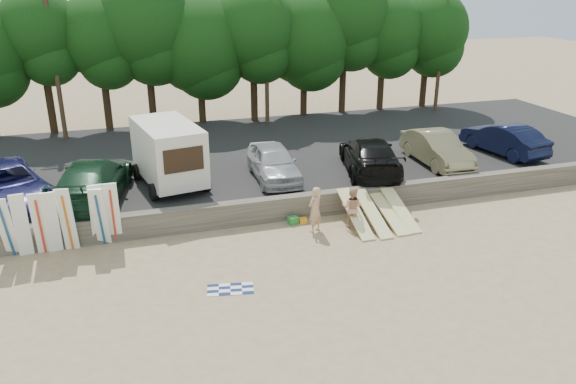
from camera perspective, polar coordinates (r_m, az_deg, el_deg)
name	(u,v)px	position (r m, az deg, el deg)	size (l,w,h in m)	color
ground	(327,248)	(21.14, 3.97, -5.65)	(120.00, 120.00, 0.00)	tan
seawall	(302,206)	(23.50, 1.42, -1.40)	(44.00, 0.50, 1.00)	#6B6356
parking_lot	(258,157)	(30.32, -3.05, 3.59)	(44.00, 14.50, 0.70)	#282828
treeline	(234,32)	(36.00, -5.50, 15.84)	(33.26, 6.26, 9.20)	#382616
utility_poles	(266,47)	(34.95, -2.21, 14.51)	(25.80, 0.26, 9.00)	#473321
box_trailer	(168,151)	(25.24, -12.07, 4.07)	(3.18, 4.77, 2.83)	silver
car_0	(5,186)	(25.46, -26.80, 0.58)	(2.82, 6.12, 1.70)	#141548
car_1	(93,180)	(24.67, -19.22, 1.18)	(2.45, 6.03, 1.75)	#12321E
car_2	(273,162)	(25.75, -1.49, 3.04)	(1.88, 4.68, 1.59)	#B1B0B6
car_3	(370,155)	(26.87, 8.31, 3.70)	(2.35, 5.78, 1.68)	black
car_4	(437,148)	(28.78, 14.86, 4.31)	(1.69, 4.85, 1.60)	#847B54
car_5	(504,139)	(31.55, 21.07, 5.07)	(1.70, 4.87, 1.60)	black
surfboard_upright_0	(6,228)	(22.06, -26.70, -3.27)	(0.50, 0.06, 2.60)	white
surfboard_upright_1	(22,225)	(21.94, -25.45, -3.09)	(0.50, 0.06, 2.60)	white
surfboard_upright_2	(40,224)	(21.84, -23.87, -2.96)	(0.50, 0.06, 2.60)	white
surfboard_upright_3	(52,223)	(21.76, -22.89, -2.89)	(0.50, 0.06, 2.60)	white
surfboard_upright_4	(67,220)	(21.78, -21.52, -2.63)	(0.50, 0.06, 2.60)	white
surfboard_upright_5	(97,215)	(21.85, -18.82, -2.21)	(0.50, 0.06, 2.60)	white
surfboard_upright_6	(100,217)	(21.67, -18.56, -2.44)	(0.50, 0.06, 2.60)	white
surfboard_upright_7	(113,213)	(21.79, -17.37, -2.08)	(0.50, 0.06, 2.60)	white
surfboard_low_0	(355,213)	(22.70, 6.84, -2.18)	(0.56, 3.00, 0.07)	beige
surfboard_low_1	(372,213)	(22.96, 8.57, -2.16)	(0.56, 3.00, 0.07)	beige
surfboard_low_2	(388,212)	(23.41, 10.14, -2.04)	(0.56, 3.00, 0.07)	beige
surfboard_low_3	(400,209)	(23.62, 11.28, -1.67)	(0.56, 3.00, 0.07)	beige
beachgoer_a	(315,210)	(22.00, 2.76, -1.80)	(0.69, 0.45, 1.88)	tan
beachgoer_b	(352,207)	(22.59, 6.50, -1.57)	(0.82, 0.64, 1.68)	tan
cooler	(293,220)	(22.95, 0.52, -2.90)	(0.38, 0.30, 0.32)	#238231
gear_bag	(303,221)	(23.05, 1.53, -2.92)	(0.30, 0.25, 0.22)	orange
beach_towel	(230,289)	(18.59, -5.88, -9.79)	(1.50, 1.50, 0.00)	white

